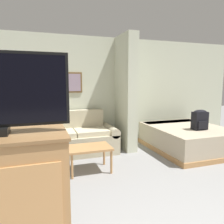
{
  "coord_description": "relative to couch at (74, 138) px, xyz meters",
  "views": [
    {
      "loc": [
        -1.43,
        -0.99,
        1.56
      ],
      "look_at": [
        -0.26,
        2.46,
        1.05
      ],
      "focal_mm": 35.0,
      "sensor_mm": 36.0,
      "label": 1
    }
  ],
  "objects": [
    {
      "name": "wall_partition_pillar",
      "position": [
        1.2,
        -0.0,
        0.98
      ],
      "size": [
        0.24,
        0.84,
        2.6
      ],
      "color": "beige",
      "rests_on": "ground_plane"
    },
    {
      "name": "wall_back",
      "position": [
        0.71,
        0.48,
        0.97
      ],
      "size": [
        7.51,
        0.16,
        2.6
      ],
      "color": "beige",
      "rests_on": "ground_plane"
    },
    {
      "name": "backpack",
      "position": [
        2.55,
        -0.91,
        0.43
      ],
      "size": [
        0.32,
        0.21,
        0.43
      ],
      "color": "black",
      "rests_on": "bed"
    },
    {
      "name": "table_lamp",
      "position": [
        -1.09,
        0.04,
        0.51
      ],
      "size": [
        0.37,
        0.37,
        0.41
      ],
      "color": "tan",
      "rests_on": "side_table"
    },
    {
      "name": "bed",
      "position": [
        2.5,
        -0.57,
        -0.05
      ],
      "size": [
        1.6,
        1.91,
        0.53
      ],
      "color": "#B27F4C",
      "rests_on": "ground_plane"
    },
    {
      "name": "coffee_table",
      "position": [
        0.08,
        -1.08,
        0.07
      ],
      "size": [
        0.75,
        0.51,
        0.44
      ],
      "color": "#B27F4C",
      "rests_on": "ground_plane"
    },
    {
      "name": "side_table",
      "position": [
        -1.09,
        0.04,
        0.12
      ],
      "size": [
        0.4,
        0.4,
        0.54
      ],
      "color": "#B27F4C",
      "rests_on": "ground_plane"
    },
    {
      "name": "couch",
      "position": [
        0.0,
        0.0,
        0.0
      ],
      "size": [
        1.82,
        0.84,
        0.91
      ],
      "color": "#B7AD8E",
      "rests_on": "ground_plane"
    }
  ]
}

